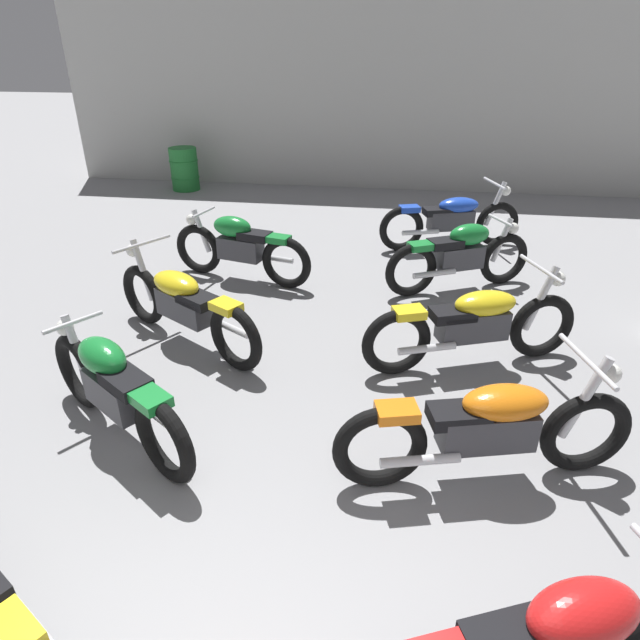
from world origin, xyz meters
TOP-DOWN VIEW (x-y plane):
  - back_wall at (0.00, 10.94)m, footprint 12.81×0.24m
  - motorcycle_left_row_1 at (-1.42, 2.49)m, footprint 1.69×1.20m
  - motorcycle_left_row_2 at (-1.44, 4.00)m, footprint 1.91×1.23m
  - motorcycle_left_row_3 at (-1.35, 5.70)m, footprint 1.94×0.65m
  - motorcycle_right_row_1 at (1.37, 2.46)m, footprint 2.13×0.85m
  - motorcycle_right_row_2 at (1.42, 4.01)m, footprint 2.07×0.98m
  - motorcycle_right_row_3 at (1.43, 5.81)m, footprint 1.82×0.96m
  - motorcycle_right_row_4 at (1.42, 7.35)m, footprint 2.10×0.91m
  - oil_drum at (-3.81, 10.13)m, footprint 0.59×0.59m

SIDE VIEW (x-z plane):
  - oil_drum at x=-3.81m, z-range 0.00..0.85m
  - motorcycle_left_row_2 at x=-1.44m, z-range -0.04..0.94m
  - motorcycle_right_row_1 at x=1.37m, z-range -0.04..0.94m
  - motorcycle_right_row_2 at x=1.42m, z-range -0.04..0.94m
  - motorcycle_right_row_4 at x=1.42m, z-range -0.04..0.94m
  - motorcycle_left_row_1 at x=-1.42m, z-range 0.02..0.90m
  - motorcycle_left_row_3 at x=-1.35m, z-range 0.02..0.90m
  - motorcycle_right_row_3 at x=1.43m, z-range 0.02..0.90m
  - back_wall at x=0.00m, z-range 0.00..3.60m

